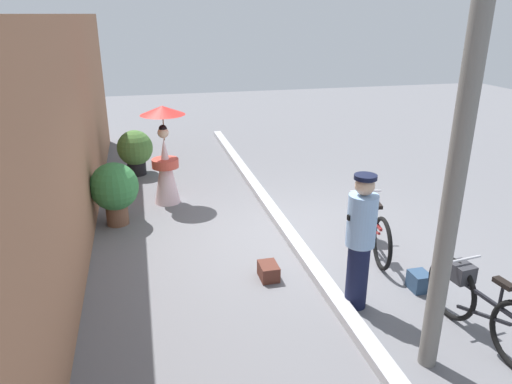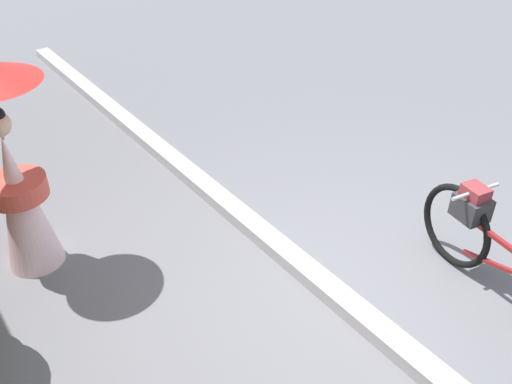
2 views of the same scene
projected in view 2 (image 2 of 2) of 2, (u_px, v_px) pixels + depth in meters
The scene contains 4 objects.
ground_plane at pixel (341, 305), 4.41m from camera, with size 30.00×30.00×0.00m, color slate.
sidewalk_curb at pixel (342, 299), 4.38m from camera, with size 14.00×0.20×0.12m, color #B2B2B7.
bicycle_far_side at pixel (498, 251), 4.29m from camera, with size 1.78×0.51×0.84m.
person_with_parasol at pixel (12, 172), 4.35m from camera, with size 0.81×0.81×1.82m.
Camera 2 is at (-2.09, 2.43, 3.24)m, focal length 38.47 mm.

